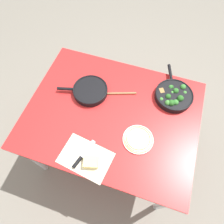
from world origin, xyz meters
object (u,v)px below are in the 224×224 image
Objects in this scene: skillet_broccoli at (174,95)px; wooden_spoon at (108,93)px; grater_knife at (81,158)px; dinner_plate_stack at (138,139)px; skillet_eggs at (90,91)px; cheese_block at (91,162)px.

skillet_broccoli reaches higher than wooden_spoon.
dinner_plate_stack is (0.33, 0.24, 0.00)m from grater_knife.
dinner_plate_stack reaches higher than wooden_spoon.
skillet_broccoli reaches higher than skillet_eggs.
skillet_broccoli is 0.45m from dinner_plate_stack.
dinner_plate_stack is at bearing 118.13° from wooden_spoon.
cheese_block is at bearing 130.31° from skillet_broccoli.
grater_knife is at bearing 172.79° from cheese_block.
skillet_eggs reaches higher than wooden_spoon.
cheese_block is 0.52× the size of dinner_plate_stack.
skillet_broccoli is 0.83m from grater_knife.
wooden_spoon is at bearing 97.29° from cheese_block.
grater_knife is (0.13, -0.50, -0.02)m from skillet_eggs.
skillet_eggs is at bearing -6.67° from wooden_spoon.
grater_knife is at bearing 89.54° from skillet_eggs.
skillet_eggs is 0.14m from wooden_spoon.
skillet_eggs is 0.52m from grater_knife.
cheese_block is (0.21, -0.51, -0.00)m from skillet_eggs.
skillet_eggs is at bearing 30.43° from grater_knife.
skillet_broccoli is at bearing 68.43° from dinner_plate_stack.
skillet_broccoli is at bearing 179.49° from skillet_eggs.
cheese_block is 0.36m from dinner_plate_stack.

